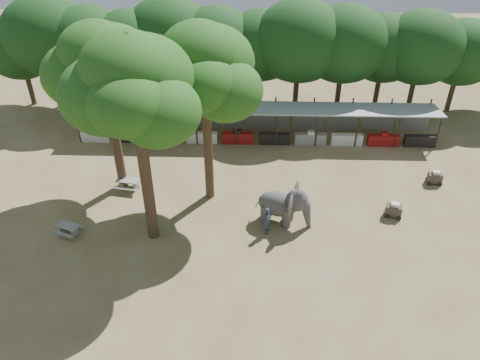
{
  "coord_description": "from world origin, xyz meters",
  "views": [
    {
      "loc": [
        -0.28,
        -18.63,
        18.53
      ],
      "look_at": [
        -1.0,
        5.0,
        2.0
      ],
      "focal_mm": 35.0,
      "sensor_mm": 36.0,
      "label": 1
    }
  ],
  "objects_px": {
    "yard_tree_back": "(203,71)",
    "picnic_table_near": "(68,228)",
    "elephant": "(284,205)",
    "cart_front": "(394,210)",
    "cart_back": "(435,177)",
    "yard_tree_left": "(102,69)",
    "picnic_table_far": "(128,183)",
    "handler": "(267,221)",
    "yard_tree_center": "(132,89)"
  },
  "relations": [
    {
      "from": "yard_tree_center",
      "to": "handler",
      "type": "xyz_separation_m",
      "value": [
        6.82,
        0.28,
        -8.3
      ]
    },
    {
      "from": "cart_front",
      "to": "yard_tree_left",
      "type": "bearing_deg",
      "value": -175.04
    },
    {
      "from": "handler",
      "to": "cart_back",
      "type": "bearing_deg",
      "value": -54.0
    },
    {
      "from": "yard_tree_back",
      "to": "handler",
      "type": "height_order",
      "value": "yard_tree_back"
    },
    {
      "from": "elephant",
      "to": "picnic_table_far",
      "type": "xyz_separation_m",
      "value": [
        -10.22,
        3.09,
        -0.81
      ]
    },
    {
      "from": "cart_front",
      "to": "cart_back",
      "type": "height_order",
      "value": "cart_front"
    },
    {
      "from": "handler",
      "to": "cart_front",
      "type": "height_order",
      "value": "handler"
    },
    {
      "from": "yard_tree_left",
      "to": "yard_tree_center",
      "type": "distance_m",
      "value": 5.92
    },
    {
      "from": "picnic_table_near",
      "to": "cart_front",
      "type": "relative_size",
      "value": 1.43
    },
    {
      "from": "yard_tree_left",
      "to": "elephant",
      "type": "xyz_separation_m",
      "value": [
        10.83,
        -3.69,
        -6.9
      ]
    },
    {
      "from": "yard_tree_left",
      "to": "picnic_table_near",
      "type": "distance_m",
      "value": 9.55
    },
    {
      "from": "yard_tree_center",
      "to": "elephant",
      "type": "xyz_separation_m",
      "value": [
        7.83,
        1.31,
        -7.91
      ]
    },
    {
      "from": "elephant",
      "to": "cart_front",
      "type": "relative_size",
      "value": 3.03
    },
    {
      "from": "yard_tree_back",
      "to": "cart_back",
      "type": "relative_size",
      "value": 10.82
    },
    {
      "from": "handler",
      "to": "cart_back",
      "type": "distance_m",
      "value": 12.72
    },
    {
      "from": "yard_tree_center",
      "to": "cart_back",
      "type": "xyz_separation_m",
      "value": [
        18.32,
        5.7,
        -8.72
      ]
    },
    {
      "from": "picnic_table_near",
      "to": "cart_back",
      "type": "height_order",
      "value": "cart_back"
    },
    {
      "from": "cart_front",
      "to": "cart_back",
      "type": "bearing_deg",
      "value": 59.54
    },
    {
      "from": "yard_tree_back",
      "to": "picnic_table_far",
      "type": "relative_size",
      "value": 6.72
    },
    {
      "from": "handler",
      "to": "cart_back",
      "type": "height_order",
      "value": "handler"
    },
    {
      "from": "cart_front",
      "to": "yard_tree_center",
      "type": "bearing_deg",
      "value": -157.61
    },
    {
      "from": "picnic_table_far",
      "to": "handler",
      "type": "bearing_deg",
      "value": -14.76
    },
    {
      "from": "yard_tree_left",
      "to": "elephant",
      "type": "height_order",
      "value": "yard_tree_left"
    },
    {
      "from": "yard_tree_left",
      "to": "picnic_table_far",
      "type": "relative_size",
      "value": 6.52
    },
    {
      "from": "yard_tree_back",
      "to": "cart_front",
      "type": "relative_size",
      "value": 9.79
    },
    {
      "from": "yard_tree_back",
      "to": "elephant",
      "type": "bearing_deg",
      "value": -29.14
    },
    {
      "from": "yard_tree_center",
      "to": "handler",
      "type": "relative_size",
      "value": 6.62
    },
    {
      "from": "handler",
      "to": "picnic_table_near",
      "type": "xyz_separation_m",
      "value": [
        -11.72,
        -0.5,
        -0.48
      ]
    },
    {
      "from": "yard_tree_center",
      "to": "picnic_table_near",
      "type": "bearing_deg",
      "value": -177.34
    },
    {
      "from": "yard_tree_left",
      "to": "picnic_table_near",
      "type": "xyz_separation_m",
      "value": [
        -1.9,
        -5.23,
        -7.77
      ]
    },
    {
      "from": "cart_back",
      "to": "elephant",
      "type": "bearing_deg",
      "value": -152.84
    },
    {
      "from": "elephant",
      "to": "cart_front",
      "type": "xyz_separation_m",
      "value": [
        6.85,
        0.74,
        -0.81
      ]
    },
    {
      "from": "yard_tree_left",
      "to": "picnic_table_far",
      "type": "bearing_deg",
      "value": -44.6
    },
    {
      "from": "yard_tree_back",
      "to": "yard_tree_center",
      "type": "bearing_deg",
      "value": -126.86
    },
    {
      "from": "yard_tree_left",
      "to": "yard_tree_back",
      "type": "relative_size",
      "value": 0.97
    },
    {
      "from": "picnic_table_far",
      "to": "yard_tree_center",
      "type": "bearing_deg",
      "value": -52.16
    },
    {
      "from": "picnic_table_far",
      "to": "cart_back",
      "type": "xyz_separation_m",
      "value": [
        20.7,
        1.31,
        -0.0
      ]
    },
    {
      "from": "yard_tree_back",
      "to": "picnic_table_near",
      "type": "bearing_deg",
      "value": -151.85
    },
    {
      "from": "elephant",
      "to": "picnic_table_near",
      "type": "relative_size",
      "value": 2.12
    },
    {
      "from": "elephant",
      "to": "handler",
      "type": "xyz_separation_m",
      "value": [
        -1.01,
        -1.03,
        -0.39
      ]
    },
    {
      "from": "yard_tree_center",
      "to": "picnic_table_near",
      "type": "height_order",
      "value": "yard_tree_center"
    },
    {
      "from": "yard_tree_center",
      "to": "picnic_table_near",
      "type": "distance_m",
      "value": 10.05
    },
    {
      "from": "handler",
      "to": "picnic_table_far",
      "type": "height_order",
      "value": "handler"
    },
    {
      "from": "elephant",
      "to": "handler",
      "type": "relative_size",
      "value": 1.93
    },
    {
      "from": "handler",
      "to": "picnic_table_near",
      "type": "distance_m",
      "value": 11.74
    },
    {
      "from": "handler",
      "to": "picnic_table_near",
      "type": "height_order",
      "value": "handler"
    },
    {
      "from": "yard_tree_back",
      "to": "picnic_table_near",
      "type": "xyz_separation_m",
      "value": [
        -7.9,
        -4.23,
        -8.11
      ]
    },
    {
      "from": "elephant",
      "to": "picnic_table_far",
      "type": "distance_m",
      "value": 10.7
    },
    {
      "from": "picnic_table_near",
      "to": "picnic_table_far",
      "type": "height_order",
      "value": "picnic_table_far"
    },
    {
      "from": "cart_front",
      "to": "handler",
      "type": "bearing_deg",
      "value": -152.84
    }
  ]
}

